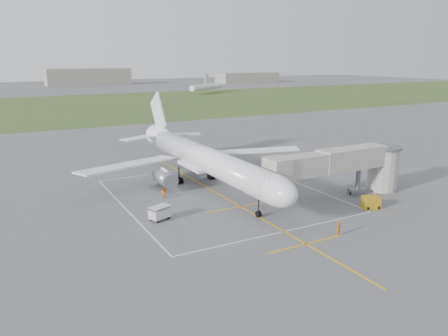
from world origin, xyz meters
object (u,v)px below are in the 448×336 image
ramp_worker_nose (339,228)px  ramp_worker_wing (164,192)px  jet_bridge (348,165)px  baggage_cart (160,213)px  airliner (205,159)px  gpu_unit (371,202)px

ramp_worker_nose → ramp_worker_wing: 25.73m
ramp_worker_nose → jet_bridge: bearing=13.8°
jet_bridge → baggage_cart: 27.64m
ramp_worker_nose → ramp_worker_wing: ramp_worker_nose is taller
ramp_worker_wing → airliner: bearing=-133.7°
airliner → ramp_worker_nose: airliner is taller
airliner → gpu_unit: bearing=-52.5°
gpu_unit → baggage_cart: (-26.45, 9.42, 0.08)m
baggage_cart → ramp_worker_nose: ramp_worker_nose is taller
ramp_worker_wing → jet_bridge: bearing=-176.5°
jet_bridge → ramp_worker_wing: (-23.52, 12.07, -3.93)m
jet_bridge → gpu_unit: jet_bridge is taller
jet_bridge → airliner: bearing=137.8°
jet_bridge → ramp_worker_nose: bearing=-136.6°
ramp_worker_wing → baggage_cart: bearing=96.8°
gpu_unit → ramp_worker_wing: size_ratio=1.57×
jet_bridge → ramp_worker_wing: jet_bridge is taller
airliner → ramp_worker_wing: bearing=-164.4°
airliner → jet_bridge: airliner is taller
jet_bridge → ramp_worker_nose: jet_bridge is taller
baggage_cart → airliner: bearing=21.3°
baggage_cart → ramp_worker_wing: (3.56, 8.06, -0.09)m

